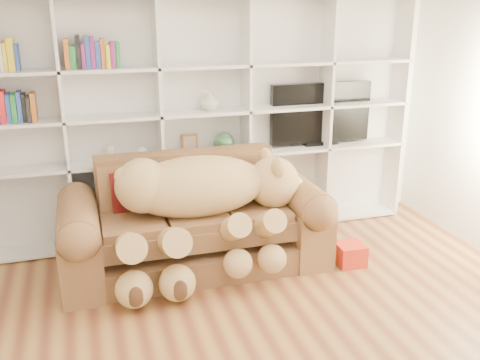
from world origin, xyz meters
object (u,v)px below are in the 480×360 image
object	(u,v)px
sofa	(194,226)
teddy_bear	(201,201)
gift_box	(350,254)
tv	(321,114)

from	to	relation	value
sofa	teddy_bear	size ratio (longest dim) A/B	1.30
sofa	gift_box	size ratio (longest dim) A/B	9.29
sofa	tv	world-z (taller)	tv
gift_box	tv	world-z (taller)	tv
sofa	tv	bearing A→B (deg)	24.54
sofa	tv	distance (m)	1.90
sofa	gift_box	bearing A→B (deg)	-17.62
gift_box	sofa	bearing A→B (deg)	162.38
sofa	gift_box	xyz separation A→B (m)	(1.38, -0.44, -0.27)
sofa	teddy_bear	distance (m)	0.38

